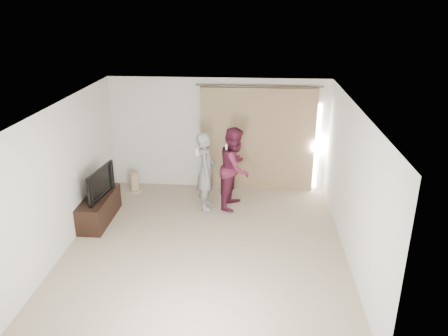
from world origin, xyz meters
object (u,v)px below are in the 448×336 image
at_px(person_man, 206,171).
at_px(person_woman, 235,168).
at_px(tv, 96,183).
at_px(tv_console, 99,208).

bearing_deg(person_man, person_woman, 12.09).
bearing_deg(tv, person_man, -63.16).
distance_m(tv_console, person_woman, 2.91).
bearing_deg(person_man, tv_console, -160.22).
relative_size(tv_console, person_man, 0.83).
bearing_deg(person_woman, tv, -161.88).
bearing_deg(tv_console, person_woman, 18.12).
relative_size(tv_console, tv, 1.33).
height_order(tv_console, person_man, person_man).
xyz_separation_m(tv_console, person_woman, (2.71, 0.89, 0.62)).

